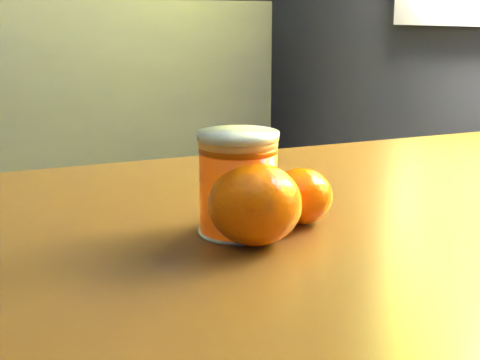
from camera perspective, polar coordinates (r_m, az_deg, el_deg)
table at (r=0.64m, az=7.68°, el=-11.26°), size 1.01×0.78×0.69m
juice_glass at (r=0.57m, az=-0.15°, el=-0.30°), size 0.07×0.07×0.09m
orange_front at (r=0.54m, az=1.29°, el=-2.06°), size 0.10×0.10×0.07m
orange_back at (r=0.60m, az=5.22°, el=-1.38°), size 0.06×0.06×0.05m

